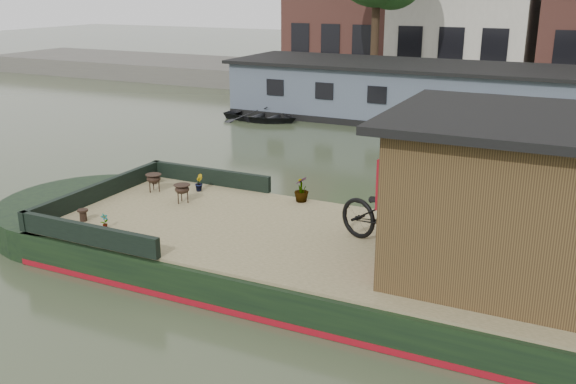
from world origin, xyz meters
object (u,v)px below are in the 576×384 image
at_px(brazier_rear, 154,183).
at_px(dinghy, 262,112).
at_px(cabin, 523,197).
at_px(brazier_front, 182,194).
at_px(bicycle, 392,217).

xyz_separation_m(brazier_rear, dinghy, (-3.08, 10.56, -0.54)).
distance_m(cabin, dinghy, 15.67).
height_order(brazier_front, dinghy, brazier_front).
relative_size(cabin, bicycle, 1.89).
relative_size(bicycle, brazier_rear, 5.55).
bearing_deg(bicycle, brazier_rear, 101.75).
distance_m(cabin, bicycle, 2.10).
relative_size(brazier_front, dinghy, 0.13).
distance_m(bicycle, brazier_rear, 5.53).
bearing_deg(brazier_rear, brazier_front, -19.85).
height_order(bicycle, brazier_rear, bicycle).
bearing_deg(brazier_front, dinghy, 110.36).
bearing_deg(bicycle, cabin, -72.85).
bearing_deg(brazier_rear, dinghy, 106.27).
bearing_deg(bicycle, brazier_front, 104.29).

